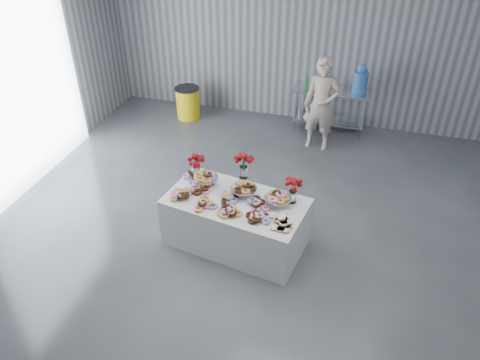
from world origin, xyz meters
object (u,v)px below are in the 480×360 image
at_px(water_jug, 361,80).
at_px(person, 321,105).
at_px(display_table, 236,222).
at_px(prep_table, 331,102).
at_px(trash_barrel, 188,103).

xyz_separation_m(water_jug, person, (-0.61, -0.70, -0.28)).
relative_size(display_table, water_jug, 3.43).
distance_m(display_table, person, 3.19).
distance_m(display_table, water_jug, 4.07).
relative_size(display_table, prep_table, 1.27).
bearing_deg(person, display_table, -101.37).
relative_size(prep_table, person, 0.86).
bearing_deg(person, prep_table, 82.41).
height_order(person, trash_barrel, person).
distance_m(prep_table, person, 0.75).
bearing_deg(water_jug, prep_table, 180.00).
relative_size(display_table, trash_barrel, 2.84).
bearing_deg(display_table, prep_table, 77.56).
bearing_deg(water_jug, person, -131.39).
distance_m(display_table, trash_barrel, 4.11).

